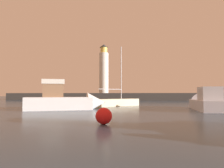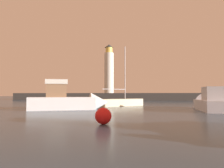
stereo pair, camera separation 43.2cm
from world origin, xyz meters
The scene contains 7 objects.
ground_plane centered at (0.00, 27.32, 0.00)m, with size 220.00×220.00×0.00m, color #384C60.
breakwater centered at (0.00, 54.64, 0.99)m, with size 69.78×6.58×1.98m, color #423F3D.
lighthouse centered at (-7.43, 54.64, 8.54)m, with size 2.61×2.61×13.85m.
motorboat_0 centered at (-5.71, 20.97, 1.03)m, with size 9.09×5.51×3.73m.
motorboat_3 centered at (9.69, 23.39, 0.78)m, with size 3.04×8.76×3.17m.
sailboat_moored centered at (-0.88, 28.27, 0.57)m, with size 6.28×5.80×8.83m.
mooring_buoy centered at (0.12, 10.73, 0.49)m, with size 0.97×0.97×0.97m, color red.
Camera 2 is at (2.53, -0.77, 1.78)m, focal length 32.11 mm.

